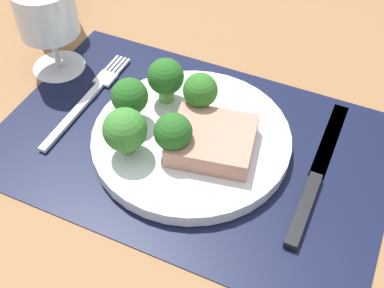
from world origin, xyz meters
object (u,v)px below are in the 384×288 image
at_px(wine_glass, 47,16).
at_px(fork, 88,98).
at_px(steak, 212,140).
at_px(plate, 191,139).
at_px(knife, 315,179).

bearing_deg(wine_glass, fork, -30.05).
bearing_deg(steak, plate, 162.69).
bearing_deg(plate, steak, -17.31).
bearing_deg(plate, wine_glass, 165.88).
height_order(plate, fork, plate).
bearing_deg(knife, steak, -170.77).
height_order(fork, wine_glass, wine_glass).
distance_m(steak, wine_glass, 0.27).
bearing_deg(fork, plate, -6.46).
xyz_separation_m(knife, wine_glass, (-0.38, 0.05, 0.08)).
height_order(steak, fork, steak).
relative_size(fork, knife, 0.83).
relative_size(fork, wine_glass, 1.58).
distance_m(plate, knife, 0.15).
xyz_separation_m(fork, knife, (0.30, -0.01, 0.00)).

